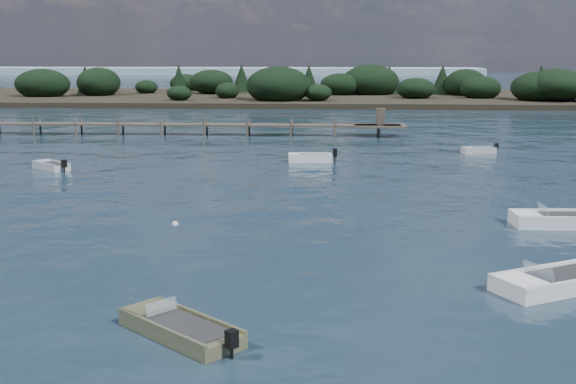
# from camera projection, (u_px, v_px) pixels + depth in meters

# --- Properties ---
(ground) EXTENTS (400.00, 400.00, 0.00)m
(ground) POSITION_uv_depth(u_px,v_px,m) (338.00, 124.00, 82.43)
(ground) COLOR #152431
(ground) RESTS_ON ground
(dinghy_mid_white_a) EXTENTS (5.29, 4.04, 1.26)m
(dinghy_mid_white_a) POSITION_uv_depth(u_px,v_px,m) (561.00, 284.00, 25.30)
(dinghy_mid_white_a) COLOR white
(dinghy_mid_white_a) RESTS_ON ground
(dinghy_mid_white_b) EXTENTS (5.35, 2.06, 1.32)m
(dinghy_mid_white_b) POSITION_uv_depth(u_px,v_px,m) (564.00, 222.00, 34.34)
(dinghy_mid_white_b) COLOR white
(dinghy_mid_white_b) RESTS_ON ground
(tender_far_white) EXTENTS (3.69, 1.57, 1.25)m
(tender_far_white) POSITION_uv_depth(u_px,v_px,m) (310.00, 159.00, 54.08)
(tender_far_white) COLOR white
(tender_far_white) RESTS_ON ground
(dinghy_near_olive) EXTENTS (4.13, 3.86, 1.09)m
(dinghy_near_olive) POSITION_uv_depth(u_px,v_px,m) (180.00, 331.00, 21.06)
(dinghy_near_olive) COLOR #6A6947
(dinghy_near_olive) RESTS_ON ground
(tender_far_grey) EXTENTS (3.15, 2.87, 1.10)m
(tender_far_grey) POSITION_uv_depth(u_px,v_px,m) (51.00, 167.00, 50.56)
(tender_far_grey) COLOR #B8BEC0
(tender_far_grey) RESTS_ON ground
(tender_far_grey_b) EXTENTS (3.05, 1.59, 1.02)m
(tender_far_grey_b) POSITION_uv_depth(u_px,v_px,m) (479.00, 152.00, 58.55)
(tender_far_grey_b) COLOR #B8BEC0
(tender_far_grey_b) RESTS_ON ground
(buoy_b) EXTENTS (0.32, 0.32, 0.32)m
(buoy_b) POSITION_uv_depth(u_px,v_px,m) (555.00, 278.00, 26.51)
(buoy_b) COLOR silver
(buoy_b) RESTS_ON ground
(buoy_c) EXTENTS (0.32, 0.32, 0.32)m
(buoy_c) POSITION_uv_depth(u_px,v_px,m) (175.00, 224.00, 34.60)
(buoy_c) COLOR silver
(buoy_c) RESTS_ON ground
(jetty) EXTENTS (64.50, 3.20, 3.40)m
(jetty) POSITION_uv_depth(u_px,v_px,m) (120.00, 124.00, 71.75)
(jetty) COLOR brown
(jetty) RESTS_ON ground
(far_headland) EXTENTS (190.00, 40.00, 5.80)m
(far_headland) POSITION_uv_depth(u_px,v_px,m) (487.00, 89.00, 119.77)
(far_headland) COLOR black
(far_headland) RESTS_ON ground
(distant_haze) EXTENTS (280.00, 20.00, 2.40)m
(distant_haze) POSITION_uv_depth(u_px,v_px,m) (78.00, 74.00, 254.20)
(distant_haze) COLOR #98AFBD
(distant_haze) RESTS_ON ground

